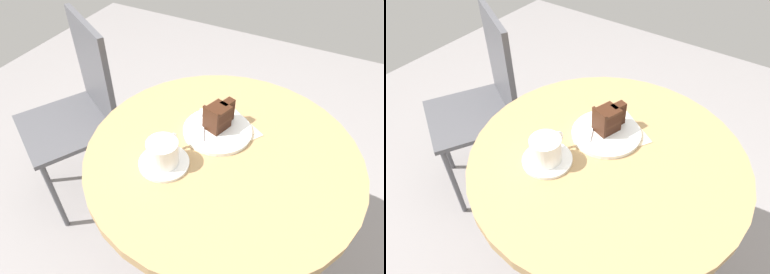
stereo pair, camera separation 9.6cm
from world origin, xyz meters
The scene contains 10 objects.
ground_plane centered at (0.00, 0.00, -0.01)m, with size 4.40×4.40×0.01m, color gray.
cafe_table centered at (0.00, 0.00, 0.63)m, with size 0.79×0.79×0.76m.
saucer centered at (-0.12, 0.12, 0.76)m, with size 0.14×0.14×0.01m.
coffee_cup centered at (-0.12, 0.13, 0.80)m, with size 0.12×0.09×0.07m.
teaspoon centered at (-0.12, 0.17, 0.77)m, with size 0.09×0.06×0.00m.
cake_plate centered at (0.07, 0.05, 0.76)m, with size 0.21×0.21×0.01m.
cake_slice centered at (0.08, 0.05, 0.81)m, with size 0.11×0.08×0.08m.
fork centered at (0.08, 0.10, 0.77)m, with size 0.14×0.08×0.00m.
napkin centered at (0.08, 0.04, 0.76)m, with size 0.23×0.23×0.00m.
cafe_chair centered at (0.19, 0.75, 0.53)m, with size 0.52×0.52×0.90m.
Camera 1 is at (-0.65, -0.24, 1.46)m, focal length 32.00 mm.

